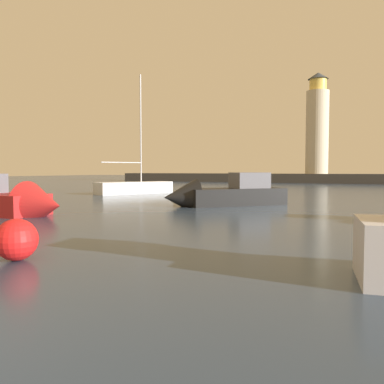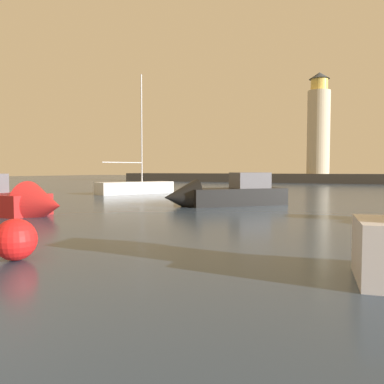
{
  "view_description": "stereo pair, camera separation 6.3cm",
  "coord_description": "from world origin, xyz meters",
  "px_view_note": "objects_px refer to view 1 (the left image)",
  "views": [
    {
      "loc": [
        5.6,
        -0.92,
        2.0
      ],
      "look_at": [
        -1.33,
        13.53,
        1.13
      ],
      "focal_mm": 36.87,
      "sensor_mm": 36.0,
      "label": 1
    },
    {
      "loc": [
        5.66,
        -0.89,
        2.0
      ],
      "look_at": [
        -1.33,
        13.53,
        1.13
      ],
      "focal_mm": 36.87,
      "sensor_mm": 36.0,
      "label": 2
    }
  ],
  "objects_px": {
    "sailboat_moored": "(134,187)",
    "mooring_buoy": "(16,240)",
    "motorboat_0": "(7,201)",
    "motorboat_4": "(219,195)",
    "lighthouse": "(317,126)"
  },
  "relations": [
    {
      "from": "sailboat_moored",
      "to": "mooring_buoy",
      "type": "bearing_deg",
      "value": -61.87
    },
    {
      "from": "sailboat_moored",
      "to": "mooring_buoy",
      "type": "relative_size",
      "value": 10.98
    },
    {
      "from": "motorboat_0",
      "to": "mooring_buoy",
      "type": "xyz_separation_m",
      "value": [
        8.04,
        -6.31,
        -0.14
      ]
    },
    {
      "from": "motorboat_0",
      "to": "motorboat_4",
      "type": "xyz_separation_m",
      "value": [
        7.01,
        8.4,
        0.02
      ]
    },
    {
      "from": "sailboat_moored",
      "to": "motorboat_4",
      "type": "bearing_deg",
      "value": -35.3
    },
    {
      "from": "motorboat_4",
      "to": "mooring_buoy",
      "type": "relative_size",
      "value": 6.95
    },
    {
      "from": "motorboat_4",
      "to": "sailboat_moored",
      "type": "bearing_deg",
      "value": 144.7
    },
    {
      "from": "motorboat_0",
      "to": "motorboat_4",
      "type": "bearing_deg",
      "value": 50.16
    },
    {
      "from": "motorboat_4",
      "to": "sailboat_moored",
      "type": "xyz_separation_m",
      "value": [
        -10.99,
        7.78,
        -0.06
      ]
    },
    {
      "from": "motorboat_0",
      "to": "mooring_buoy",
      "type": "bearing_deg",
      "value": -38.1
    },
    {
      "from": "lighthouse",
      "to": "motorboat_4",
      "type": "bearing_deg",
      "value": -88.84
    },
    {
      "from": "mooring_buoy",
      "to": "motorboat_0",
      "type": "bearing_deg",
      "value": 141.9
    },
    {
      "from": "motorboat_4",
      "to": "mooring_buoy",
      "type": "xyz_separation_m",
      "value": [
        1.04,
        -14.71,
        -0.15
      ]
    },
    {
      "from": "lighthouse",
      "to": "sailboat_moored",
      "type": "height_order",
      "value": "lighthouse"
    },
    {
      "from": "motorboat_0",
      "to": "mooring_buoy",
      "type": "relative_size",
      "value": 7.78
    }
  ]
}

